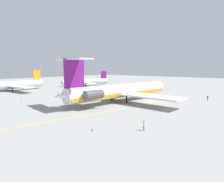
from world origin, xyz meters
TOP-DOWN VIEW (x-y plane):
  - ground at (0.00, 0.00)m, footprint 332.24×332.24m
  - main_jetliner at (-6.44, 7.44)m, footprint 44.23×39.26m
  - airliner_far_left at (-15.23, 62.36)m, footprint 31.13×30.70m
  - airliner_mid_left at (23.29, 55.24)m, footprint 26.79×27.09m
  - ground_crew_near_nose at (13.81, -13.23)m, footprint 0.26×0.40m
  - ground_crew_near_tail at (-25.68, -12.33)m, footprint 0.43×0.28m
  - ground_crew_portside at (17.77, 17.94)m, footprint 0.44×0.28m
  - ground_crew_starboard at (-11.24, 32.26)m, footprint 0.26×0.42m
  - safety_cone_nose at (-25.22, 31.50)m, footprint 0.40×0.40m
  - safety_cone_wingtip at (-31.45, -5.78)m, footprint 0.40×0.40m
  - taxiway_centreline at (-5.21, -1.42)m, footprint 79.45×18.60m

SIDE VIEW (x-z plane):
  - ground at x=0.00m, z-range 0.00..0.00m
  - taxiway_centreline at x=-5.21m, z-range 0.00..0.01m
  - safety_cone_nose at x=-25.22m, z-range 0.00..0.55m
  - safety_cone_wingtip at x=-31.45m, z-range 0.00..0.55m
  - ground_crew_starboard at x=-11.24m, z-range 0.22..1.86m
  - ground_crew_near_nose at x=13.81m, z-range 0.22..1.87m
  - ground_crew_near_tail at x=-25.68m, z-range 0.23..1.99m
  - ground_crew_portside at x=17.77m, z-range 0.23..1.99m
  - airliner_mid_left at x=23.29m, z-range -1.75..6.77m
  - airliner_far_left at x=-15.23m, z-range -1.92..7.41m
  - main_jetliner at x=-6.44m, z-range -2.93..9.98m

